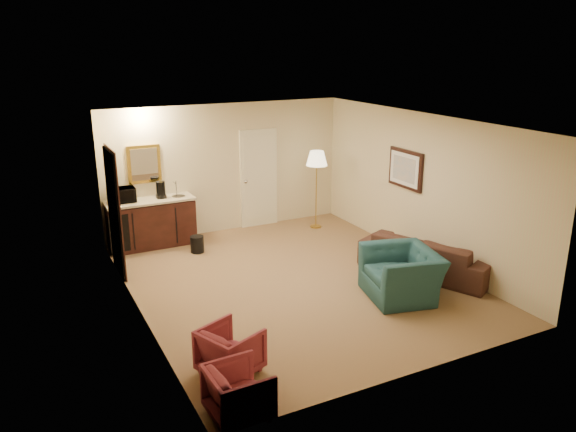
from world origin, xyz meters
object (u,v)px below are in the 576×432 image
(sofa, at_px, (428,249))
(microwave, at_px, (121,194))
(rose_chair_far, at_px, (239,390))
(coffee_maker, at_px, (161,190))
(rose_chair_near, at_px, (230,348))
(wetbar_cabinet, at_px, (152,223))
(teal_armchair, at_px, (402,266))
(waste_bin, at_px, (197,244))
(coffee_table, at_px, (392,254))
(floor_lamp, at_px, (316,190))

(sofa, bearing_deg, microwave, 26.28)
(rose_chair_far, bearing_deg, sofa, -65.53)
(rose_chair_far, bearing_deg, coffee_maker, -8.84)
(rose_chair_far, distance_m, coffee_maker, 5.63)
(rose_chair_near, height_order, coffee_maker, coffee_maker)
(wetbar_cabinet, xyz_separation_m, sofa, (3.80, -3.42, -0.03))
(wetbar_cabinet, relative_size, microwave, 3.37)
(rose_chair_near, bearing_deg, teal_armchair, -98.75)
(rose_chair_near, relative_size, waste_bin, 2.05)
(rose_chair_far, relative_size, microwave, 1.29)
(wetbar_cabinet, height_order, rose_chair_far, wetbar_cabinet)
(rose_chair_far, bearing_deg, waste_bin, -14.85)
(coffee_table, relative_size, microwave, 1.61)
(teal_armchair, relative_size, rose_chair_far, 1.81)
(floor_lamp, bearing_deg, sofa, -81.44)
(sofa, distance_m, rose_chair_far, 4.76)
(rose_chair_near, xyz_separation_m, coffee_maker, (0.47, 4.73, 0.76))
(coffee_table, bearing_deg, waste_bin, 141.76)
(rose_chair_far, bearing_deg, rose_chair_near, -17.06)
(coffee_maker, bearing_deg, rose_chair_near, -92.12)
(rose_chair_far, xyz_separation_m, coffee_table, (3.92, 2.59, -0.09))
(coffee_table, bearing_deg, sofa, -54.65)
(floor_lamp, bearing_deg, rose_chair_near, -130.01)
(waste_bin, bearing_deg, coffee_table, -38.24)
(sofa, relative_size, coffee_table, 2.83)
(wetbar_cabinet, height_order, coffee_table, wetbar_cabinet)
(floor_lamp, bearing_deg, teal_armchair, -98.26)
(coffee_table, distance_m, floor_lamp, 2.57)
(rose_chair_near, distance_m, microwave, 4.84)
(waste_bin, bearing_deg, rose_chair_near, -102.68)
(microwave, bearing_deg, waste_bin, -33.23)
(wetbar_cabinet, bearing_deg, rose_chair_near, -93.03)
(floor_lamp, bearing_deg, waste_bin, -173.90)
(wetbar_cabinet, height_order, coffee_maker, coffee_maker)
(rose_chair_near, bearing_deg, waste_bin, -35.33)
(teal_armchair, xyz_separation_m, floor_lamp, (0.51, 3.52, 0.32))
(teal_armchair, relative_size, rose_chair_near, 1.78)
(waste_bin, distance_m, coffee_maker, 1.25)
(microwave, relative_size, coffee_maker, 1.52)
(rose_chair_near, xyz_separation_m, rose_chair_far, (-0.22, -0.80, -0.01))
(wetbar_cabinet, bearing_deg, waste_bin, -47.92)
(waste_bin, xyz_separation_m, microwave, (-1.15, 0.78, 0.93))
(rose_chair_far, distance_m, microwave, 5.63)
(wetbar_cabinet, xyz_separation_m, rose_chair_near, (-0.25, -4.72, -0.14))
(rose_chair_far, xyz_separation_m, coffee_maker, (0.69, 5.53, 0.77))
(microwave, bearing_deg, floor_lamp, -6.43)
(sofa, relative_size, rose_chair_far, 3.53)
(sofa, distance_m, microwave, 5.57)
(wetbar_cabinet, distance_m, waste_bin, 1.02)
(waste_bin, height_order, coffee_maker, coffee_maker)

